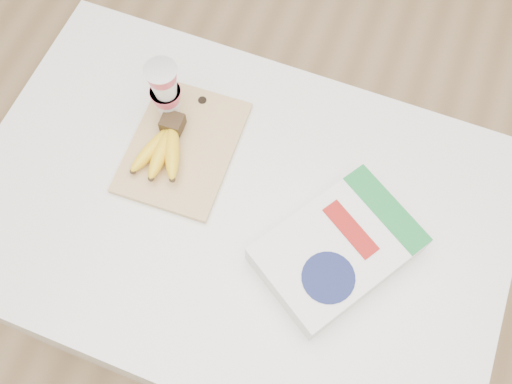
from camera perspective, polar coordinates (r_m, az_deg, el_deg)
room at (r=0.82m, az=-3.10°, el=10.94°), size 4.00×4.00×4.00m
table at (r=1.65m, az=-1.52°, el=-7.33°), size 1.17×0.78×0.88m
cutting_board at (r=1.30m, az=-7.33°, el=4.50°), size 0.24×0.32×0.02m
bananas at (r=1.27m, az=-9.24°, el=4.48°), size 0.12×0.17×0.06m
yogurt_stack at (r=1.26m, az=-9.09°, el=10.04°), size 0.07×0.07×0.17m
cereal_box at (r=1.18m, az=8.14°, el=-5.70°), size 0.34×0.37×0.07m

